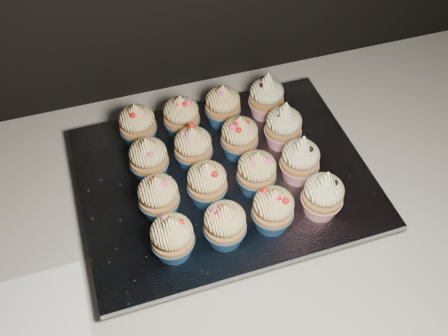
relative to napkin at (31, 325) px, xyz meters
name	(u,v)px	position (x,y,z in m)	size (l,w,h in m)	color
worktop	(104,235)	(0.12, 0.13, -0.02)	(2.44, 0.64, 0.04)	beige
napkin	(31,325)	(0.00, 0.00, 0.00)	(0.16, 0.16, 0.00)	white
baking_tray	(224,183)	(0.33, 0.15, 0.01)	(0.43, 0.33, 0.02)	black
foil_lining	(224,176)	(0.33, 0.15, 0.03)	(0.47, 0.37, 0.01)	silver
cupcake_0	(172,237)	(0.22, 0.03, 0.07)	(0.06, 0.06, 0.08)	navy
cupcake_1	(225,224)	(0.29, 0.03, 0.07)	(0.06, 0.06, 0.08)	navy
cupcake_2	(273,209)	(0.37, 0.04, 0.07)	(0.06, 0.06, 0.08)	navy
cupcake_3	(323,195)	(0.45, 0.04, 0.07)	(0.06, 0.06, 0.10)	#B81930
cupcake_4	(159,196)	(0.21, 0.11, 0.07)	(0.06, 0.06, 0.08)	navy
cupcake_5	(207,183)	(0.29, 0.11, 0.07)	(0.06, 0.06, 0.08)	navy
cupcake_6	(256,172)	(0.37, 0.11, 0.07)	(0.06, 0.06, 0.08)	navy
cupcake_7	(300,159)	(0.45, 0.11, 0.07)	(0.06, 0.06, 0.10)	#B81930
cupcake_8	(149,159)	(0.22, 0.19, 0.07)	(0.06, 0.06, 0.08)	navy
cupcake_9	(193,148)	(0.29, 0.19, 0.07)	(0.06, 0.06, 0.08)	navy
cupcake_10	(239,137)	(0.37, 0.19, 0.07)	(0.06, 0.06, 0.08)	navy
cupcake_11	(283,126)	(0.45, 0.19, 0.07)	(0.06, 0.06, 0.10)	#B81930
cupcake_12	(138,125)	(0.21, 0.27, 0.07)	(0.06, 0.06, 0.08)	navy
cupcake_13	(181,116)	(0.29, 0.27, 0.07)	(0.06, 0.06, 0.08)	navy
cupcake_14	(223,106)	(0.37, 0.27, 0.07)	(0.06, 0.06, 0.08)	navy
cupcake_15	(266,97)	(0.45, 0.27, 0.07)	(0.06, 0.06, 0.10)	#B81930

